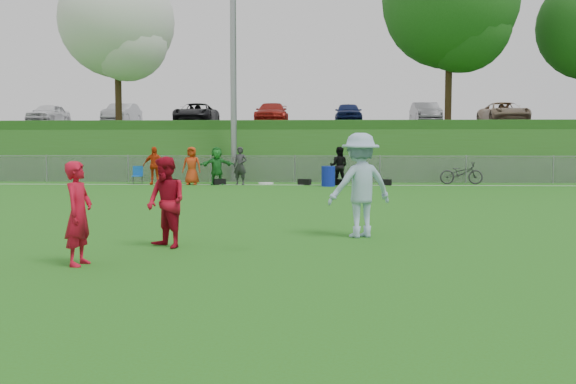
# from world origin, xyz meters

# --- Properties ---
(ground) EXTENTS (120.00, 120.00, 0.00)m
(ground) POSITION_xyz_m (0.00, 0.00, 0.00)
(ground) COLOR #296715
(ground) RESTS_ON ground
(sideline_far) EXTENTS (60.00, 0.10, 0.01)m
(sideline_far) POSITION_xyz_m (0.00, 18.00, 0.01)
(sideline_far) COLOR white
(sideline_far) RESTS_ON ground
(fence) EXTENTS (58.00, 0.06, 1.30)m
(fence) POSITION_xyz_m (0.00, 20.00, 0.65)
(fence) COLOR gray
(fence) RESTS_ON ground
(light_pole) EXTENTS (1.20, 0.40, 12.15)m
(light_pole) POSITION_xyz_m (-3.00, 20.80, 6.71)
(light_pole) COLOR gray
(light_pole) RESTS_ON ground
(berm) EXTENTS (120.00, 18.00, 3.00)m
(berm) POSITION_xyz_m (0.00, 31.00, 1.50)
(berm) COLOR #255618
(berm) RESTS_ON ground
(parking_lot) EXTENTS (120.00, 12.00, 0.10)m
(parking_lot) POSITION_xyz_m (0.00, 33.00, 3.05)
(parking_lot) COLOR black
(parking_lot) RESTS_ON berm
(tree_white_flowering) EXTENTS (6.30, 6.30, 8.78)m
(tree_white_flowering) POSITION_xyz_m (-9.84, 24.92, 8.32)
(tree_white_flowering) COLOR black
(tree_white_flowering) RESTS_ON berm
(tree_green_near) EXTENTS (7.14, 7.14, 9.95)m
(tree_green_near) POSITION_xyz_m (8.16, 24.42, 9.03)
(tree_green_near) COLOR black
(tree_green_near) RESTS_ON berm
(car_row) EXTENTS (32.04, 5.18, 1.44)m
(car_row) POSITION_xyz_m (-1.17, 32.00, 3.82)
(car_row) COLOR white
(car_row) RESTS_ON parking_lot
(spectator_row) EXTENTS (9.21, 0.98, 1.69)m
(spectator_row) POSITION_xyz_m (-2.78, 18.00, 0.85)
(spectator_row) COLOR red
(spectator_row) RESTS_ON ground
(gear_bags) EXTENTS (7.98, 0.52, 0.26)m
(gear_bags) POSITION_xyz_m (0.83, 18.10, 0.13)
(gear_bags) COLOR black
(gear_bags) RESTS_ON ground
(player_red_left) EXTENTS (0.42, 0.59, 1.54)m
(player_red_left) POSITION_xyz_m (-2.31, -1.10, 0.77)
(player_red_left) COLOR red
(player_red_left) RESTS_ON ground
(player_red_center) EXTENTS (0.97, 0.96, 1.58)m
(player_red_center) POSITION_xyz_m (-1.42, 0.56, 0.79)
(player_red_center) COLOR #AA0B20
(player_red_center) RESTS_ON ground
(player_blue) EXTENTS (1.48, 1.21, 2.00)m
(player_blue) POSITION_xyz_m (1.99, 2.04, 1.00)
(player_blue) COLOR #9BB6D7
(player_blue) RESTS_ON ground
(frisbee) EXTENTS (0.24, 0.24, 0.02)m
(frisbee) POSITION_xyz_m (0.34, 0.12, 1.15)
(frisbee) COLOR silver
(frisbee) RESTS_ON ground
(recycling_bin) EXTENTS (0.61, 0.61, 0.87)m
(recycling_bin) POSITION_xyz_m (1.55, 17.20, 0.43)
(recycling_bin) COLOR #0E1F9E
(recycling_bin) RESTS_ON ground
(camp_chair) EXTENTS (0.51, 0.52, 0.81)m
(camp_chair) POSITION_xyz_m (-7.10, 18.43, 0.24)
(camp_chair) COLOR #1053AF
(camp_chair) RESTS_ON ground
(bicycle) EXTENTS (1.91, 0.67, 1.00)m
(bicycle) POSITION_xyz_m (7.57, 18.95, 0.50)
(bicycle) COLOR #2A2A2C
(bicycle) RESTS_ON ground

